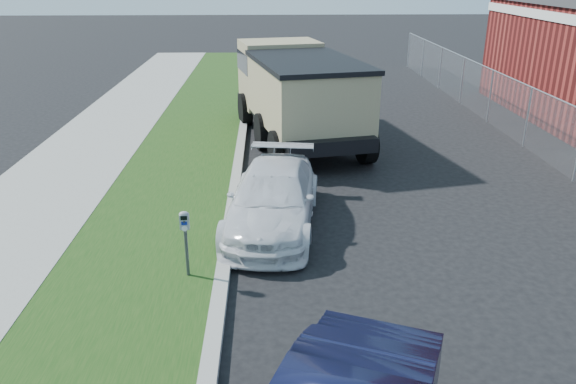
{
  "coord_description": "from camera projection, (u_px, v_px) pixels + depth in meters",
  "views": [
    {
      "loc": [
        -1.78,
        -9.12,
        5.04
      ],
      "look_at": [
        -1.4,
        1.0,
        1.0
      ],
      "focal_mm": 35.0,
      "sensor_mm": 36.0,
      "label": 1
    }
  ],
  "objects": [
    {
      "name": "dump_truck",
      "position": [
        296.0,
        89.0,
        17.37
      ],
      "size": [
        4.07,
        7.48,
        2.78
      ],
      "rotation": [
        0.0,
        0.0,
        0.21
      ],
      "color": "black",
      "rests_on": "ground"
    },
    {
      "name": "streetside",
      "position": [
        92.0,
        218.0,
        12.03
      ],
      "size": [
        6.12,
        50.0,
        0.15
      ],
      "color": "gray",
      "rests_on": "ground"
    },
    {
      "name": "parking_meter",
      "position": [
        185.0,
        230.0,
        9.35
      ],
      "size": [
        0.17,
        0.12,
        1.21
      ],
      "rotation": [
        0.0,
        0.0,
        0.06
      ],
      "color": "#3F4247",
      "rests_on": "ground"
    },
    {
      "name": "ground",
      "position": [
        365.0,
        261.0,
        10.39
      ],
      "size": [
        120.0,
        120.0,
        0.0
      ],
      "primitive_type": "plane",
      "color": "black",
      "rests_on": "ground"
    },
    {
      "name": "chainlink_fence",
      "position": [
        529.0,
        106.0,
        16.63
      ],
      "size": [
        0.06,
        30.06,
        30.0
      ],
      "color": "slate",
      "rests_on": "ground"
    },
    {
      "name": "white_wagon",
      "position": [
        272.0,
        198.0,
        11.62
      ],
      "size": [
        2.28,
        4.48,
        1.24
      ],
      "primitive_type": "imported",
      "rotation": [
        0.0,
        0.0,
        -0.13
      ],
      "color": "silver",
      "rests_on": "ground"
    }
  ]
}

